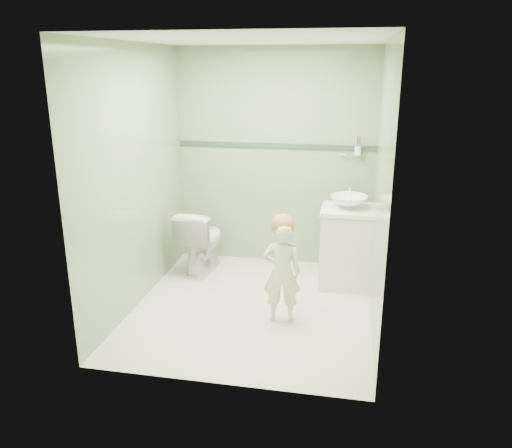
# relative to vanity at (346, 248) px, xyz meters

# --- Properties ---
(ground) EXTENTS (2.50, 2.50, 0.00)m
(ground) POSITION_rel_vanity_xyz_m (-0.84, -0.70, -0.40)
(ground) COLOR white
(ground) RESTS_ON ground
(room_shell) EXTENTS (2.50, 2.54, 2.40)m
(room_shell) POSITION_rel_vanity_xyz_m (-0.84, -0.70, 0.80)
(room_shell) COLOR gray
(room_shell) RESTS_ON ground
(trim_stripe) EXTENTS (2.20, 0.02, 0.05)m
(trim_stripe) POSITION_rel_vanity_xyz_m (-0.84, 0.54, 0.95)
(trim_stripe) COLOR #2B4A33
(trim_stripe) RESTS_ON room_shell
(vanity) EXTENTS (0.52, 0.50, 0.80)m
(vanity) POSITION_rel_vanity_xyz_m (0.00, 0.00, 0.00)
(vanity) COLOR silver
(vanity) RESTS_ON ground
(counter) EXTENTS (0.54, 0.52, 0.04)m
(counter) POSITION_rel_vanity_xyz_m (0.00, 0.00, 0.41)
(counter) COLOR white
(counter) RESTS_ON vanity
(basin) EXTENTS (0.37, 0.37, 0.13)m
(basin) POSITION_rel_vanity_xyz_m (0.00, 0.00, 0.49)
(basin) COLOR white
(basin) RESTS_ON counter
(faucet) EXTENTS (0.03, 0.13, 0.18)m
(faucet) POSITION_rel_vanity_xyz_m (0.00, 0.19, 0.57)
(faucet) COLOR silver
(faucet) RESTS_ON counter
(cup_holder) EXTENTS (0.26, 0.07, 0.21)m
(cup_holder) POSITION_rel_vanity_xyz_m (0.05, 0.48, 0.93)
(cup_holder) COLOR silver
(cup_holder) RESTS_ON room_shell
(toilet) EXTENTS (0.46, 0.73, 0.71)m
(toilet) POSITION_rel_vanity_xyz_m (-1.58, 0.09, -0.05)
(toilet) COLOR white
(toilet) RESTS_ON ground
(toddler) EXTENTS (0.36, 0.26, 0.92)m
(toddler) POSITION_rel_vanity_xyz_m (-0.54, -0.91, 0.06)
(toddler) COLOR beige
(toddler) RESTS_ON ground
(hair_cap) EXTENTS (0.21, 0.21, 0.21)m
(hair_cap) POSITION_rel_vanity_xyz_m (-0.54, -0.89, 0.49)
(hair_cap) COLOR #BC684A
(hair_cap) RESTS_ON toddler
(teal_toothbrush) EXTENTS (0.11, 0.14, 0.08)m
(teal_toothbrush) POSITION_rel_vanity_xyz_m (-0.45, -1.02, 0.37)
(teal_toothbrush) COLOR #097C5D
(teal_toothbrush) RESTS_ON toddler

